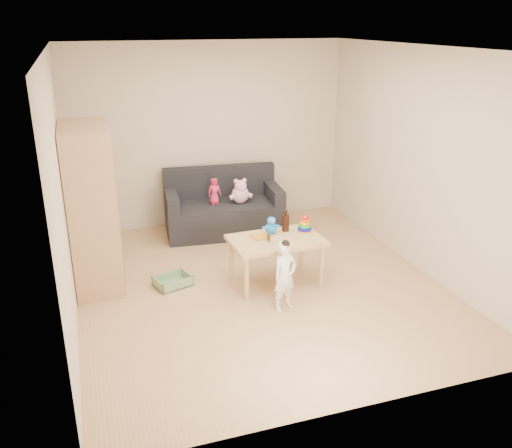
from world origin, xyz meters
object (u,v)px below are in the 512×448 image
object	(u,v)px
sofa	(224,217)
wardrobe	(91,207)
play_table	(276,261)
toddler	(285,277)

from	to	relation	value
sofa	wardrobe	bearing A→B (deg)	-144.50
sofa	play_table	distance (m)	1.72
wardrobe	toddler	size ratio (longest dim) A/B	2.48
sofa	toddler	size ratio (longest dim) A/B	2.18
sofa	toddler	distance (m)	2.31
play_table	toddler	world-z (taller)	toddler
toddler	sofa	bearing A→B (deg)	73.87
wardrobe	sofa	distance (m)	2.18
wardrobe	play_table	size ratio (longest dim) A/B	1.76
sofa	toddler	world-z (taller)	toddler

